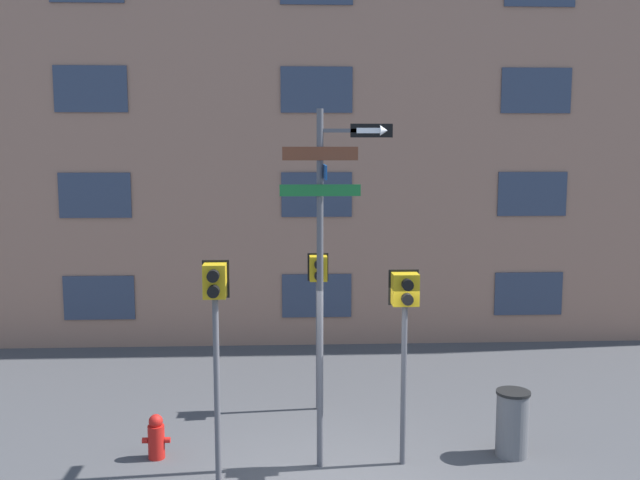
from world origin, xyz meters
TOP-DOWN VIEW (x-y plane):
  - building_facade at (-0.00, 7.19)m, footprint 24.00×0.63m
  - street_sign_pole at (-0.14, 0.74)m, footprint 1.50×0.92m
  - pedestrian_signal_left at (-1.58, 0.28)m, footprint 0.35×0.40m
  - pedestrian_signal_right at (0.95, 0.76)m, footprint 0.42×0.40m
  - pedestrian_signal_across at (-0.14, 2.92)m, footprint 0.35×0.40m
  - fire_hydrant at (-2.54, 1.11)m, footprint 0.40×0.24m
  - trash_bin at (2.57, 0.96)m, footprint 0.49×0.49m

SIDE VIEW (x-z plane):
  - fire_hydrant at x=-2.54m, z-range -0.01..0.64m
  - trash_bin at x=2.57m, z-range 0.00..0.97m
  - pedestrian_signal_across at x=-0.14m, z-range 0.75..3.41m
  - pedestrian_signal_right at x=0.95m, z-range 0.82..3.57m
  - pedestrian_signal_left at x=-1.58m, z-range 0.83..3.81m
  - street_sign_pole at x=-0.14m, z-range 0.53..5.46m
  - building_facade at x=0.00m, z-range 0.00..11.29m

